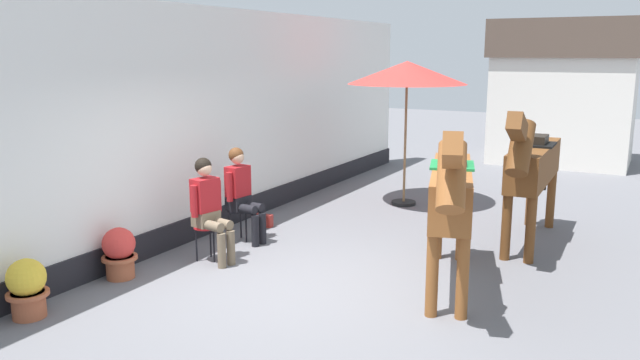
{
  "coord_description": "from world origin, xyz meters",
  "views": [
    {
      "loc": [
        3.53,
        -6.07,
        2.74
      ],
      "look_at": [
        -0.4,
        1.2,
        1.05
      ],
      "focal_mm": 35.32,
      "sensor_mm": 36.0,
      "label": 1
    }
  ],
  "objects_px": {
    "saddled_horse_far": "(532,166)",
    "flower_planter_inner_near": "(119,252)",
    "saddled_horse_near": "(451,192)",
    "flower_planter_nearest": "(27,287)",
    "seated_visitor_near": "(209,205)",
    "satchel_bag": "(264,221)",
    "seated_visitor_far": "(241,190)",
    "cafe_parasol": "(407,74)"
  },
  "relations": [
    {
      "from": "seated_visitor_near",
      "to": "cafe_parasol",
      "type": "distance_m",
      "value": 4.64
    },
    {
      "from": "seated_visitor_near",
      "to": "satchel_bag",
      "type": "height_order",
      "value": "seated_visitor_near"
    },
    {
      "from": "saddled_horse_near",
      "to": "saddled_horse_far",
      "type": "bearing_deg",
      "value": 77.31
    },
    {
      "from": "saddled_horse_far",
      "to": "flower_planter_inner_near",
      "type": "bearing_deg",
      "value": -137.38
    },
    {
      "from": "seated_visitor_far",
      "to": "flower_planter_inner_near",
      "type": "distance_m",
      "value": 2.07
    },
    {
      "from": "seated_visitor_far",
      "to": "satchel_bag",
      "type": "relative_size",
      "value": 4.96
    },
    {
      "from": "seated_visitor_far",
      "to": "flower_planter_nearest",
      "type": "xyz_separation_m",
      "value": [
        -0.4,
        -3.29,
        -0.44
      ]
    },
    {
      "from": "saddled_horse_far",
      "to": "seated_visitor_near",
      "type": "bearing_deg",
      "value": -142.06
    },
    {
      "from": "flower_planter_inner_near",
      "to": "flower_planter_nearest",
      "type": "bearing_deg",
      "value": -88.46
    },
    {
      "from": "seated_visitor_near",
      "to": "seated_visitor_far",
      "type": "bearing_deg",
      "value": 98.77
    },
    {
      "from": "seated_visitor_near",
      "to": "satchel_bag",
      "type": "bearing_deg",
      "value": 99.86
    },
    {
      "from": "flower_planter_inner_near",
      "to": "satchel_bag",
      "type": "xyz_separation_m",
      "value": [
        0.28,
        2.79,
        -0.23
      ]
    },
    {
      "from": "saddled_horse_far",
      "to": "satchel_bag",
      "type": "distance_m",
      "value": 4.15
    },
    {
      "from": "flower_planter_inner_near",
      "to": "satchel_bag",
      "type": "bearing_deg",
      "value": 84.34
    },
    {
      "from": "satchel_bag",
      "to": "saddled_horse_far",
      "type": "bearing_deg",
      "value": 8.74
    },
    {
      "from": "seated_visitor_far",
      "to": "cafe_parasol",
      "type": "distance_m",
      "value": 3.85
    },
    {
      "from": "seated_visitor_near",
      "to": "flower_planter_nearest",
      "type": "xyz_separation_m",
      "value": [
        -0.54,
        -2.35,
        -0.44
      ]
    },
    {
      "from": "saddled_horse_far",
      "to": "flower_planter_inner_near",
      "type": "distance_m",
      "value": 5.7
    },
    {
      "from": "seated_visitor_far",
      "to": "saddled_horse_far",
      "type": "xyz_separation_m",
      "value": [
        3.72,
        1.85,
        0.38
      ]
    },
    {
      "from": "saddled_horse_near",
      "to": "flower_planter_inner_near",
      "type": "xyz_separation_m",
      "value": [
        -3.65,
        -1.58,
        -0.82
      ]
    },
    {
      "from": "flower_planter_inner_near",
      "to": "saddled_horse_far",
      "type": "bearing_deg",
      "value": 42.62
    },
    {
      "from": "saddled_horse_far",
      "to": "flower_planter_nearest",
      "type": "relative_size",
      "value": 4.68
    },
    {
      "from": "flower_planter_nearest",
      "to": "cafe_parasol",
      "type": "height_order",
      "value": "cafe_parasol"
    },
    {
      "from": "seated_visitor_far",
      "to": "saddled_horse_far",
      "type": "relative_size",
      "value": 0.46
    },
    {
      "from": "flower_planter_inner_near",
      "to": "saddled_horse_near",
      "type": "bearing_deg",
      "value": 23.46
    },
    {
      "from": "seated_visitor_far",
      "to": "cafe_parasol",
      "type": "relative_size",
      "value": 0.54
    },
    {
      "from": "flower_planter_inner_near",
      "to": "cafe_parasol",
      "type": "relative_size",
      "value": 0.25
    },
    {
      "from": "seated_visitor_near",
      "to": "satchel_bag",
      "type": "xyz_separation_m",
      "value": [
        -0.3,
        1.75,
        -0.68
      ]
    },
    {
      "from": "seated_visitor_far",
      "to": "saddled_horse_near",
      "type": "height_order",
      "value": "saddled_horse_near"
    },
    {
      "from": "satchel_bag",
      "to": "saddled_horse_near",
      "type": "bearing_deg",
      "value": -25.82
    },
    {
      "from": "flower_planter_inner_near",
      "to": "cafe_parasol",
      "type": "bearing_deg",
      "value": 72.06
    },
    {
      "from": "seated_visitor_near",
      "to": "seated_visitor_far",
      "type": "relative_size",
      "value": 1.0
    },
    {
      "from": "seated_visitor_far",
      "to": "saddled_horse_far",
      "type": "distance_m",
      "value": 4.17
    },
    {
      "from": "saddled_horse_far",
      "to": "cafe_parasol",
      "type": "distance_m",
      "value": 3.08
    },
    {
      "from": "seated_visitor_far",
      "to": "flower_planter_nearest",
      "type": "height_order",
      "value": "seated_visitor_far"
    },
    {
      "from": "flower_planter_nearest",
      "to": "cafe_parasol",
      "type": "xyz_separation_m",
      "value": [
        1.66,
        6.57,
        2.03
      ]
    },
    {
      "from": "saddled_horse_near",
      "to": "flower_planter_nearest",
      "type": "relative_size",
      "value": 4.56
    },
    {
      "from": "saddled_horse_far",
      "to": "saddled_horse_near",
      "type": "bearing_deg",
      "value": -102.69
    },
    {
      "from": "flower_planter_inner_near",
      "to": "satchel_bag",
      "type": "distance_m",
      "value": 2.81
    },
    {
      "from": "seated_visitor_near",
      "to": "flower_planter_nearest",
      "type": "bearing_deg",
      "value": -103.05
    },
    {
      "from": "seated_visitor_far",
      "to": "flower_planter_nearest",
      "type": "distance_m",
      "value": 3.34
    },
    {
      "from": "seated_visitor_near",
      "to": "cafe_parasol",
      "type": "relative_size",
      "value": 0.54
    }
  ]
}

